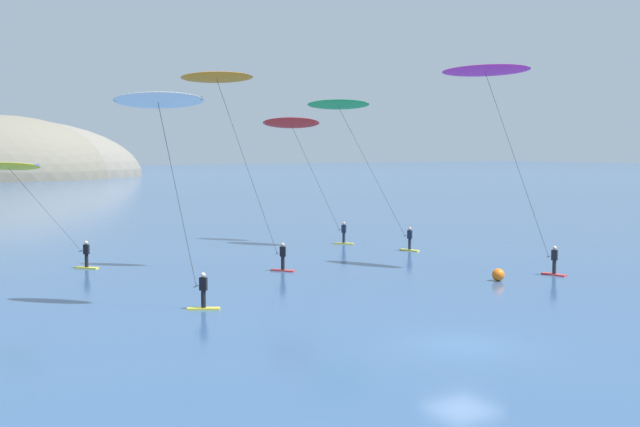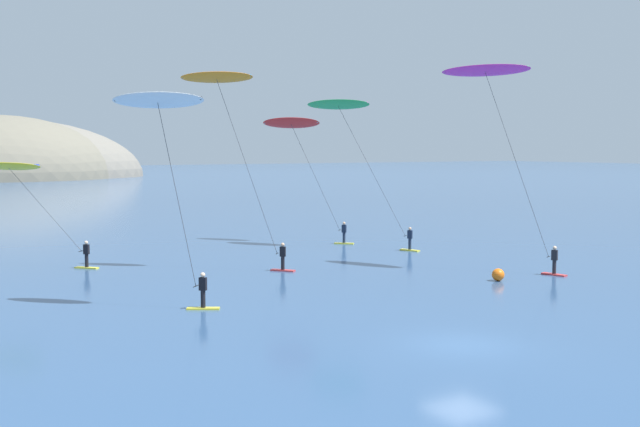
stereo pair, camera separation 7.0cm
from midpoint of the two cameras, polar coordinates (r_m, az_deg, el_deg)
ground_plane at (r=31.00m, az=10.13°, el=-9.21°), size 600.00×600.00×0.00m
headland_island at (r=209.07m, az=-21.75°, el=2.36°), size 69.38×53.78×30.32m
kitesurfer_white at (r=37.53m, az=-11.10°, el=6.52°), size 4.18×4.14×10.00m
kitesurfer_magenta at (r=49.70m, az=12.08°, el=8.88°), size 3.95×7.67×12.42m
kitesurfer_yellow at (r=53.91m, az=-20.74°, el=2.53°), size 6.20×7.15×6.57m
kitesurfer_green at (r=59.60m, az=1.72°, el=7.01°), size 5.49×8.06×11.01m
kitesurfer_red at (r=62.78m, az=-1.69°, el=5.72°), size 5.28×6.39×9.82m
kitesurfer_orange at (r=48.99m, az=-6.84°, el=8.24°), size 5.59×5.54×12.01m
marker_buoy at (r=45.84m, az=12.59°, el=-4.27°), size 0.70×0.70×0.70m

